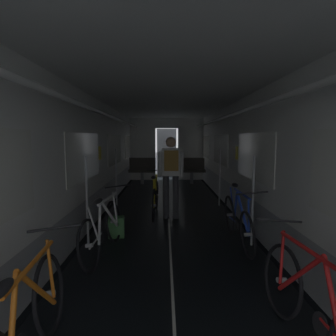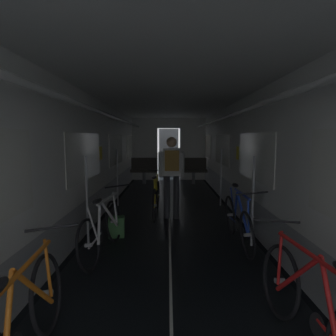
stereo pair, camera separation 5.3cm
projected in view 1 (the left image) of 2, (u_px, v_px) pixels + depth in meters
train_car_shell at (169, 136)px, 5.69m from camera, size 3.14×12.34×2.57m
bench_seat_far_left at (142, 168)px, 10.24m from camera, size 0.98×0.51×0.95m
bench_seat_far_right at (191, 168)px, 10.27m from camera, size 0.98×0.51×0.95m
bicycle_red at (315, 308)px, 2.13m from camera, size 0.44×1.69×0.95m
bicycle_blue at (238, 220)px, 4.40m from camera, size 0.44×1.69×0.95m
bicycle_white at (103, 229)px, 3.99m from camera, size 0.53×1.69×0.96m
bicycle_orange at (25, 329)px, 1.90m from camera, size 0.44×1.69×0.95m
person_cyclist_aisle at (171, 170)px, 5.74m from camera, size 0.53×0.38×1.69m
bicycle_yellow_in_aisle at (155, 198)px, 6.07m from camera, size 0.44×1.69×0.94m
backpack_on_floor at (117, 227)px, 4.75m from camera, size 0.28×0.22×0.34m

